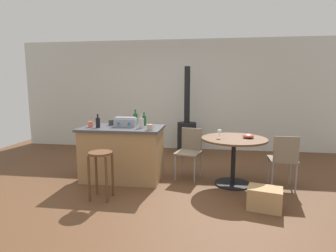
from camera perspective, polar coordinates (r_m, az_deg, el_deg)
The scene contains 19 objects.
ground_plane at distance 4.55m, azimuth -2.47°, elevation -12.12°, with size 8.80×8.80×0.00m, color brown.
back_wall at distance 6.94m, azimuth 1.57°, elevation 6.42°, with size 8.00×0.10×2.70m, color beige.
kitchen_island at distance 4.78m, azimuth -9.37°, elevation -5.51°, with size 1.36×0.82×0.90m.
wooden_stool at distance 4.01m, azimuth -13.78°, elevation -7.83°, with size 0.33×0.33×0.68m.
dining_table at distance 4.52m, azimuth 13.48°, elevation -4.67°, with size 1.03×1.03×0.77m.
folding_chair_near at distance 4.78m, azimuth 4.46°, elevation -4.80°, with size 0.49×0.49×0.86m.
folding_chair_far at distance 4.59m, azimuth 22.87°, elevation -6.06°, with size 0.41×0.41×0.85m.
wood_stove at distance 6.42m, azimuth 3.91°, elevation -1.30°, with size 0.44×0.45×2.02m.
toolbox at distance 4.72m, azimuth -8.78°, elevation 0.81°, with size 0.36×0.22×0.16m.
bottle_0 at distance 4.91m, azimuth -6.79°, elevation 1.49°, with size 0.08×0.08×0.27m.
bottle_1 at distance 4.53m, azimuth -5.55°, elevation 0.65°, with size 0.08×0.08×0.22m.
bottle_2 at distance 4.82m, azimuth -4.99°, elevation 1.20°, with size 0.08×0.08×0.23m.
bottle_3 at distance 4.69m, azimuth -14.34°, elevation 0.73°, with size 0.07×0.07×0.23m.
cup_0 at distance 4.78m, azimuth -15.78°, elevation 0.34°, with size 0.11×0.08×0.10m.
cup_1 at distance 4.92m, azimuth -11.71°, elevation 0.71°, with size 0.12×0.08×0.10m.
cup_2 at distance 4.30m, azimuth -3.79°, elevation -0.26°, with size 0.13×0.09×0.09m.
wine_glass at distance 4.41m, azimuth 10.65°, elevation -1.13°, with size 0.07×0.07×0.14m.
serving_bowl at distance 4.54m, azimuth 16.32°, elevation -1.97°, with size 0.18×0.18×0.07m, color #DB6651.
cardboard_box at distance 3.90m, azimuth 19.42°, elevation -13.99°, with size 0.43×0.30×0.29m, color tan.
Camera 1 is at (0.79, -4.19, 1.60)m, focal length 29.38 mm.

